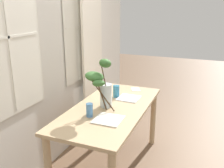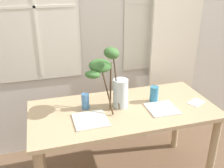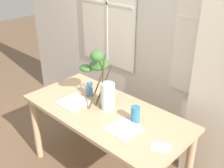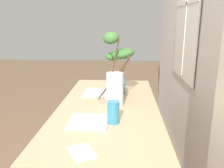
{
  "view_description": "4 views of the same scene",
  "coord_description": "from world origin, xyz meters",
  "px_view_note": "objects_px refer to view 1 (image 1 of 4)",
  "views": [
    {
      "loc": [
        -2.31,
        -0.96,
        1.82
      ],
      "look_at": [
        0.03,
        -0.0,
        1.03
      ],
      "focal_mm": 39.87,
      "sensor_mm": 36.0,
      "label": 1
    },
    {
      "loc": [
        -0.64,
        -1.83,
        1.87
      ],
      "look_at": [
        -0.09,
        0.06,
        1.0
      ],
      "focal_mm": 41.22,
      "sensor_mm": 36.0,
      "label": 2
    },
    {
      "loc": [
        1.5,
        -1.49,
        2.12
      ],
      "look_at": [
        0.0,
        0.09,
        1.02
      ],
      "focal_mm": 43.6,
      "sensor_mm": 36.0,
      "label": 3
    },
    {
      "loc": [
        1.66,
        0.12,
        1.39
      ],
      "look_at": [
        -0.02,
        0.03,
        0.95
      ],
      "focal_mm": 37.13,
      "sensor_mm": 36.0,
      "label": 4
    }
  ],
  "objects_px": {
    "dining_table": "(111,117)",
    "plate_square_right": "(129,98)",
    "vase_with_branches": "(102,86)",
    "drinking_glass_blue_right": "(116,91)",
    "plate_square_left": "(108,119)",
    "drinking_glass_blue_left": "(89,110)"
  },
  "relations": [
    {
      "from": "vase_with_branches",
      "to": "plate_square_right",
      "type": "bearing_deg",
      "value": -21.56
    },
    {
      "from": "drinking_glass_blue_left",
      "to": "plate_square_left",
      "type": "height_order",
      "value": "drinking_glass_blue_left"
    },
    {
      "from": "plate_square_right",
      "to": "drinking_glass_blue_left",
      "type": "bearing_deg",
      "value": 162.33
    },
    {
      "from": "dining_table",
      "to": "plate_square_left",
      "type": "bearing_deg",
      "value": -161.27
    },
    {
      "from": "vase_with_branches",
      "to": "drinking_glass_blue_left",
      "type": "height_order",
      "value": "vase_with_branches"
    },
    {
      "from": "plate_square_left",
      "to": "plate_square_right",
      "type": "relative_size",
      "value": 1.09
    },
    {
      "from": "drinking_glass_blue_left",
      "to": "drinking_glass_blue_right",
      "type": "height_order",
      "value": "drinking_glass_blue_right"
    },
    {
      "from": "plate_square_right",
      "to": "plate_square_left",
      "type": "bearing_deg",
      "value": -179.66
    },
    {
      "from": "vase_with_branches",
      "to": "drinking_glass_blue_right",
      "type": "xyz_separation_m",
      "value": [
        0.4,
        -0.0,
        -0.18
      ]
    },
    {
      "from": "vase_with_branches",
      "to": "drinking_glass_blue_right",
      "type": "height_order",
      "value": "vase_with_branches"
    },
    {
      "from": "drinking_glass_blue_right",
      "to": "plate_square_left",
      "type": "xyz_separation_m",
      "value": [
        -0.62,
        -0.16,
        -0.07
      ]
    },
    {
      "from": "plate_square_left",
      "to": "vase_with_branches",
      "type": "bearing_deg",
      "value": 36.34
    },
    {
      "from": "drinking_glass_blue_right",
      "to": "plate_square_left",
      "type": "relative_size",
      "value": 0.54
    },
    {
      "from": "drinking_glass_blue_right",
      "to": "plate_square_left",
      "type": "height_order",
      "value": "drinking_glass_blue_right"
    },
    {
      "from": "dining_table",
      "to": "plate_square_right",
      "type": "bearing_deg",
      "value": -18.12
    },
    {
      "from": "drinking_glass_blue_right",
      "to": "dining_table",
      "type": "bearing_deg",
      "value": -169.89
    },
    {
      "from": "drinking_glass_blue_right",
      "to": "plate_square_right",
      "type": "height_order",
      "value": "drinking_glass_blue_right"
    },
    {
      "from": "plate_square_left",
      "to": "plate_square_right",
      "type": "xyz_separation_m",
      "value": [
        0.63,
        0.0,
        0.0
      ]
    },
    {
      "from": "plate_square_left",
      "to": "plate_square_right",
      "type": "bearing_deg",
      "value": 0.34
    },
    {
      "from": "vase_with_branches",
      "to": "plate_square_left",
      "type": "xyz_separation_m",
      "value": [
        -0.22,
        -0.16,
        -0.25
      ]
    },
    {
      "from": "vase_with_branches",
      "to": "plate_square_left",
      "type": "height_order",
      "value": "vase_with_branches"
    },
    {
      "from": "dining_table",
      "to": "plate_square_right",
      "type": "distance_m",
      "value": 0.35
    }
  ]
}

